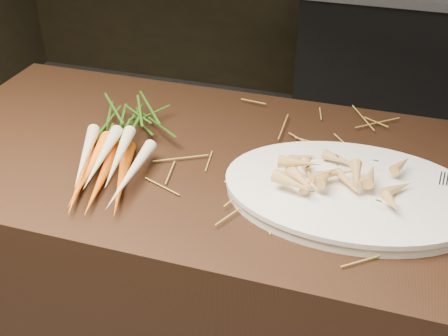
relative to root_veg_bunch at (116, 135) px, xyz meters
name	(u,v)px	position (x,y,z in m)	size (l,w,h in m)	color
straw_bedding	(444,193)	(0.72, 0.04, -0.03)	(1.40, 0.60, 0.02)	olive
root_veg_bunch	(116,135)	(0.00, 0.00, 0.00)	(0.26, 0.49, 0.09)	#D95B04
serving_platter	(351,194)	(0.54, -0.03, -0.03)	(0.51, 0.34, 0.03)	white
roasted_veg_heap	(353,177)	(0.54, -0.03, 0.01)	(0.25, 0.18, 0.06)	#B48E45
serving_fork	(447,208)	(0.72, -0.04, -0.01)	(0.02, 0.19, 0.00)	silver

